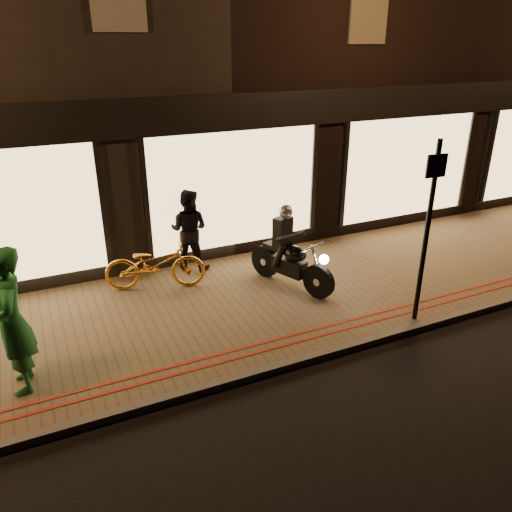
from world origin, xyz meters
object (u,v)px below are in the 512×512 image
at_px(motorcycle, 290,256).
at_px(sign_post, 428,225).
at_px(person_green, 12,322).
at_px(bicycle_gold, 155,264).

xyz_separation_m(motorcycle, sign_post, (1.35, -1.97, 1.06)).
distance_m(motorcycle, person_green, 4.83).
distance_m(motorcycle, sign_post, 2.61).
xyz_separation_m(sign_post, person_green, (-6.02, 0.82, -0.67)).
relative_size(motorcycle, bicycle_gold, 1.00).
relative_size(sign_post, person_green, 1.49).
relative_size(motorcycle, person_green, 0.92).
bearing_deg(person_green, sign_post, 82.16).
bearing_deg(person_green, motorcycle, 103.74).
height_order(motorcycle, person_green, person_green).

